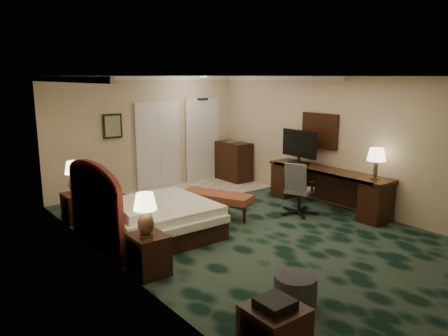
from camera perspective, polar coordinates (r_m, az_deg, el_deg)
floor at (r=7.86m, az=3.55°, el=-8.21°), size 5.00×7.50×0.00m
ceiling at (r=7.38m, az=3.82°, el=11.89°), size 5.00×7.50×0.00m
wall_back at (r=10.57m, az=-9.90°, el=4.42°), size 5.00×0.00×2.70m
wall_left at (r=6.17m, az=-14.04°, el=-1.10°), size 0.00×7.50×2.70m
wall_right at (r=9.32m, az=15.32°, el=3.17°), size 0.00×7.50×2.70m
crown_molding at (r=7.38m, az=3.82°, el=11.50°), size 5.00×7.50×0.10m
tile_patch at (r=10.57m, az=-3.15°, el=-2.85°), size 3.20×1.70×0.01m
headboard at (r=7.25m, az=-16.56°, el=-4.61°), size 0.12×2.00×1.40m
entry_door at (r=11.39m, az=-2.86°, el=3.59°), size 1.02×0.06×2.18m
closet_doors at (r=10.70m, az=-8.56°, el=2.93°), size 1.20×0.06×2.10m
wall_art at (r=10.12m, az=-14.36°, el=5.32°), size 0.45×0.06×0.55m
wall_mirror at (r=9.63m, az=12.39°, el=4.79°), size 0.05×0.95×0.75m
bed at (r=7.56m, az=-8.93°, el=-6.82°), size 1.84×1.70×0.58m
nightstand_near at (r=6.24m, az=-9.82°, el=-11.06°), size 0.46×0.52×0.57m
nightstand_far at (r=8.72m, az=-18.74°, el=-4.89°), size 0.44×0.50×0.55m
lamp_near at (r=6.00m, az=-10.22°, el=-6.03°), size 0.37×0.37×0.60m
lamp_far at (r=8.56m, az=-18.97°, el=-1.18°), size 0.41×0.41×0.62m
bed_bench at (r=8.52m, az=-1.02°, el=-4.85°), size 1.04×1.50×0.48m
ottoman at (r=5.51m, az=9.30°, el=-15.47°), size 0.53×0.53×0.37m
side_table at (r=4.49m, az=6.57°, el=-20.74°), size 0.53×0.53×0.57m
desk at (r=9.32m, az=13.26°, el=-2.64°), size 0.61×2.82×0.81m
tv at (r=9.60m, az=9.80°, el=2.69°), size 0.10×0.96×0.75m
desk_lamp at (r=8.57m, az=19.23°, el=0.56°), size 0.40×0.40×0.59m
desk_chair at (r=8.74m, az=9.85°, el=-2.59°), size 0.79×0.77×1.07m
minibar at (r=11.44m, az=1.26°, el=0.88°), size 0.53×0.96×1.01m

